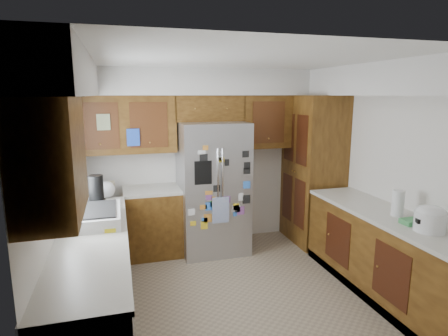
{
  "coord_description": "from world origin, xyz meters",
  "views": [
    {
      "loc": [
        -1.23,
        -3.64,
        2.16
      ],
      "look_at": [
        -0.08,
        0.35,
        1.34
      ],
      "focal_mm": 30.0,
      "sensor_mm": 36.0,
      "label": 1
    }
  ],
  "objects_px": {
    "fridge": "(213,188)",
    "rice_cooker": "(430,218)",
    "paper_towel": "(398,203)",
    "pantry": "(313,170)"
  },
  "relations": [
    {
      "from": "rice_cooker",
      "to": "paper_towel",
      "type": "bearing_deg",
      "value": 85.95
    },
    {
      "from": "fridge",
      "to": "rice_cooker",
      "type": "distance_m",
      "value": 2.68
    },
    {
      "from": "rice_cooker",
      "to": "paper_towel",
      "type": "distance_m",
      "value": 0.46
    },
    {
      "from": "rice_cooker",
      "to": "paper_towel",
      "type": "xyz_separation_m",
      "value": [
        0.03,
        0.46,
        0.01
      ]
    },
    {
      "from": "fridge",
      "to": "pantry",
      "type": "bearing_deg",
      "value": -2.05
    },
    {
      "from": "pantry",
      "to": "rice_cooker",
      "type": "distance_m",
      "value": 2.16
    },
    {
      "from": "fridge",
      "to": "rice_cooker",
      "type": "relative_size",
      "value": 6.26
    },
    {
      "from": "pantry",
      "to": "paper_towel",
      "type": "distance_m",
      "value": 1.71
    },
    {
      "from": "fridge",
      "to": "rice_cooker",
      "type": "bearing_deg",
      "value": -55.92
    },
    {
      "from": "fridge",
      "to": "paper_towel",
      "type": "xyz_separation_m",
      "value": [
        1.53,
        -1.76,
        0.16
      ]
    }
  ]
}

